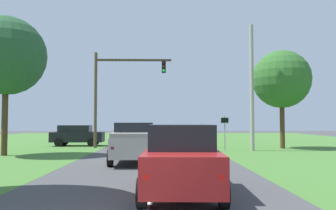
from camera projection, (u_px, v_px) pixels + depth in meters
ground_plane at (154, 161)px, 18.16m from camera, size 120.00×120.00×0.00m
red_suv_near at (181, 158)px, 9.94m from camera, size 2.30×5.06×1.97m
pickup_truck_lead at (134, 142)px, 17.61m from camera, size 2.51×5.51×2.00m
traffic_light at (115, 86)px, 27.59m from camera, size 6.08×0.40×7.51m
keep_moving_sign at (225, 128)px, 24.62m from camera, size 0.60×0.09×2.49m
oak_tree_right at (282, 79)px, 27.05m from camera, size 4.46×4.46×7.56m
crossing_suv_far at (77, 135)px, 29.66m from camera, size 4.35×2.20×1.75m
utility_pole_right at (252, 87)px, 24.90m from camera, size 0.28×0.28×8.98m
extra_tree_1 at (6, 56)px, 21.45m from camera, size 4.82×4.82×8.50m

